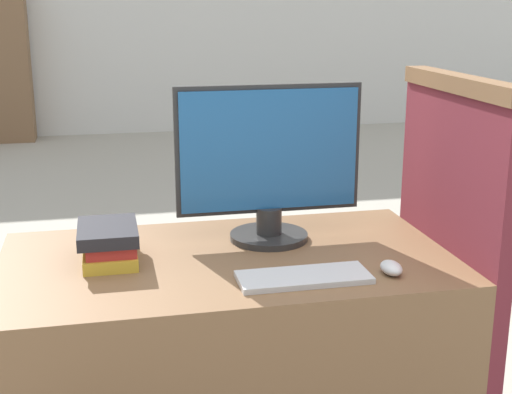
# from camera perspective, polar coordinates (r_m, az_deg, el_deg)

# --- Properties ---
(wall_back) EXTENTS (12.00, 0.06, 2.80)m
(wall_back) POSITION_cam_1_polar(r_m,az_deg,el_deg) (8.34, -10.25, 14.62)
(wall_back) COLOR white
(wall_back) RESTS_ON ground_plane
(desk) EXTENTS (1.33, 0.74, 0.76)m
(desk) POSITION_cam_1_polar(r_m,az_deg,el_deg) (2.28, -2.20, -13.77)
(desk) COLOR brown
(desk) RESTS_ON ground_plane
(carrel_divider) EXTENTS (0.07, 0.64, 1.28)m
(carrel_divider) POSITION_cam_1_polar(r_m,az_deg,el_deg) (2.33, 15.01, -6.28)
(carrel_divider) COLOR maroon
(carrel_divider) RESTS_ON ground_plane
(monitor) EXTENTS (0.58, 0.25, 0.49)m
(monitor) POSITION_cam_1_polar(r_m,az_deg,el_deg) (2.21, 1.05, 2.62)
(monitor) COLOR #282828
(monitor) RESTS_ON desk
(keyboard) EXTENTS (0.36, 0.14, 0.02)m
(keyboard) POSITION_cam_1_polar(r_m,az_deg,el_deg) (1.96, 3.84, -6.42)
(keyboard) COLOR silver
(keyboard) RESTS_ON desk
(mouse) EXTENTS (0.06, 0.09, 0.04)m
(mouse) POSITION_cam_1_polar(r_m,az_deg,el_deg) (2.02, 10.77, -5.59)
(mouse) COLOR silver
(mouse) RESTS_ON desk
(book_stack) EXTENTS (0.17, 0.25, 0.11)m
(book_stack) POSITION_cam_1_polar(r_m,az_deg,el_deg) (2.12, -11.65, -3.60)
(book_stack) COLOR gold
(book_stack) RESTS_ON desk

